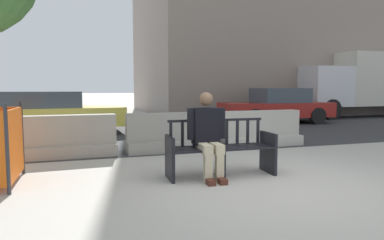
% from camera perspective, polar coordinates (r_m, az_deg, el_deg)
% --- Properties ---
extents(ground_plane, '(200.00, 200.00, 0.00)m').
position_cam_1_polar(ground_plane, '(5.00, 13.97, -10.80)').
color(ground_plane, '#ADA89E').
extents(street_asphalt, '(120.00, 12.00, 0.01)m').
position_cam_1_polar(street_asphalt, '(13.10, -6.36, -0.73)').
color(street_asphalt, '#333335').
rests_on(street_asphalt, ground).
extents(street_bench, '(1.71, 0.58, 0.88)m').
position_cam_1_polar(street_bench, '(5.41, 4.76, -5.10)').
color(street_bench, black).
rests_on(street_bench, ground).
extents(seated_person, '(0.58, 0.73, 1.31)m').
position_cam_1_polar(seated_person, '(5.24, 2.61, -2.19)').
color(seated_person, black).
rests_on(seated_person, ground).
extents(jersey_barrier_centre, '(2.01, 0.70, 0.84)m').
position_cam_1_polar(jersey_barrier_centre, '(7.54, -3.33, -2.58)').
color(jersey_barrier_centre, gray).
rests_on(jersey_barrier_centre, ground).
extents(jersey_barrier_left, '(2.03, 0.76, 0.84)m').
position_cam_1_polar(jersey_barrier_left, '(7.33, -20.41, -3.13)').
color(jersey_barrier_left, '#9E998E').
rests_on(jersey_barrier_left, ground).
extents(jersey_barrier_right, '(2.01, 0.72, 0.84)m').
position_cam_1_polar(jersey_barrier_right, '(8.39, 11.27, -1.87)').
color(jersey_barrier_right, '#ADA89E').
rests_on(jersey_barrier_right, ground).
extents(car_taxi_near, '(4.44, 2.00, 1.28)m').
position_cam_1_polar(car_taxi_near, '(10.88, -23.17, 1.10)').
color(car_taxi_near, '#DBC64C').
rests_on(car_taxi_near, ground).
extents(car_sedan_mid, '(4.33, 1.94, 1.38)m').
position_cam_1_polar(car_sedan_mid, '(13.89, 13.92, 2.27)').
color(car_sedan_mid, maroon).
rests_on(car_sedan_mid, ground).
extents(delivery_truck, '(6.81, 2.34, 3.05)m').
position_cam_1_polar(delivery_truck, '(18.86, 26.94, 5.68)').
color(delivery_truck, silver).
rests_on(delivery_truck, ground).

